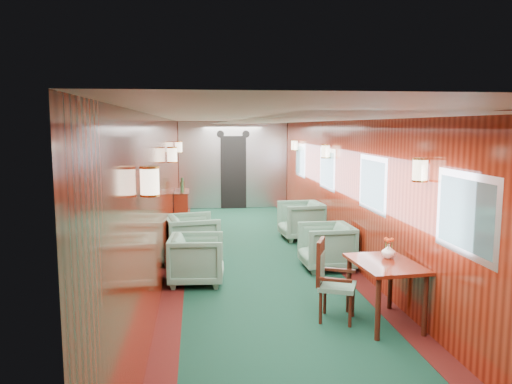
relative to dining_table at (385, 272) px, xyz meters
The scene contains 12 objects.
room 2.93m from the dining_table, 114.25° to the left, with size 12.00×12.10×2.40m.
bulkhead 8.51m from the dining_table, 97.64° to the left, with size 2.98×0.17×2.39m.
windows_right 2.90m from the dining_table, 82.57° to the left, with size 0.02×8.60×0.80m.
wall_sconces 3.48m from the dining_table, 110.17° to the left, with size 2.97×7.97×0.25m.
dining_table is the anchor object (origin of this frame).
side_chair 0.64m from the dining_table, 161.78° to the left, with size 0.55×0.56×0.96m.
credenza 6.03m from the dining_table, 114.16° to the left, with size 0.31×0.98×1.15m.
flower_vase 0.28m from the dining_table, 60.55° to the left, with size 0.16×0.16×0.17m, color white.
armchair_left_near 2.79m from the dining_table, 140.72° to the left, with size 0.76×0.78×0.71m, color #224F41.
armchair_left_far 3.75m from the dining_table, 126.65° to the left, with size 0.84×0.87×0.79m, color #224F41.
armchair_right_near 2.27m from the dining_table, 92.37° to the left, with size 0.78×0.80×0.73m, color #224F41.
armchair_right_far 4.40m from the dining_table, 90.69° to the left, with size 0.81×0.84×0.76m, color #224F41.
Camera 1 is at (-0.99, -7.82, 2.27)m, focal length 35.00 mm.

